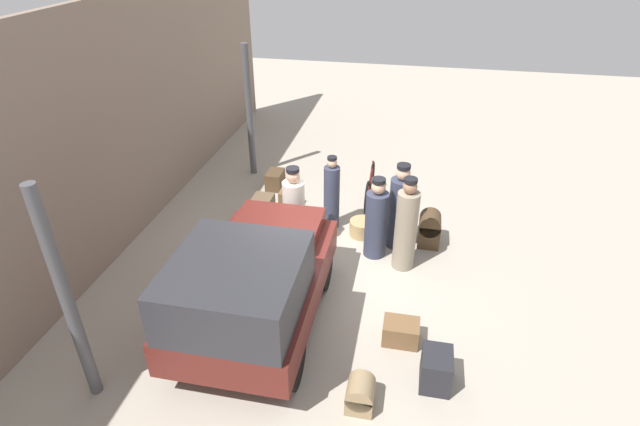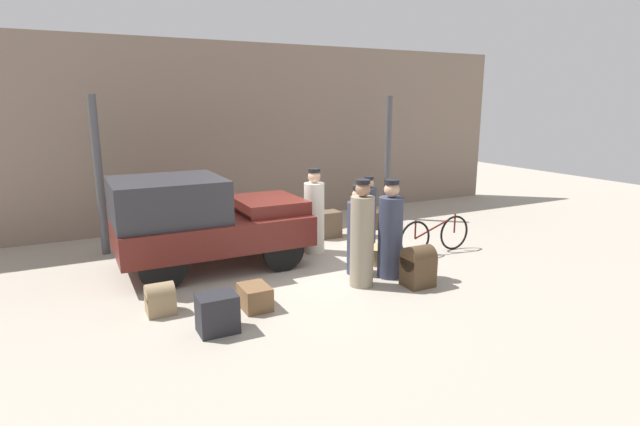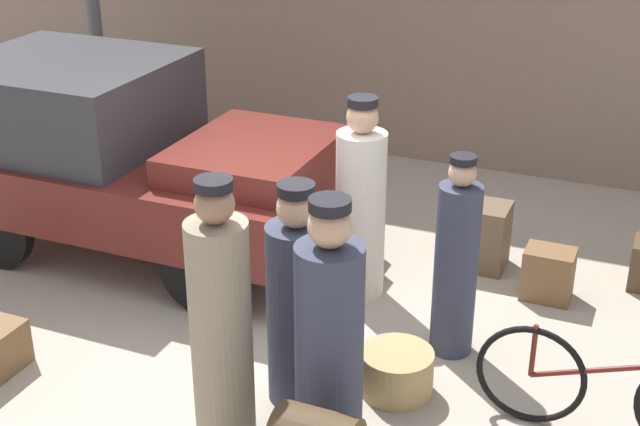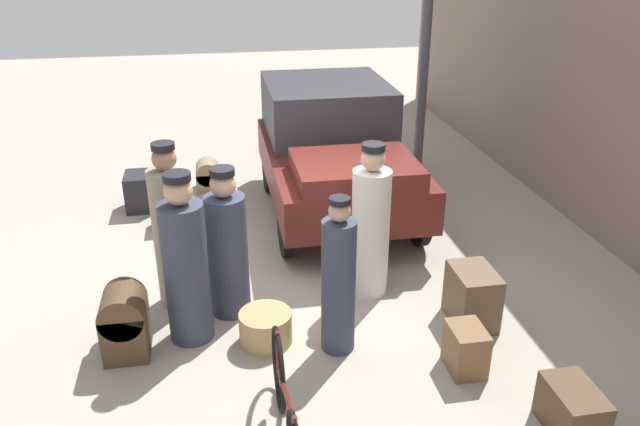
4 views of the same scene
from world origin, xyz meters
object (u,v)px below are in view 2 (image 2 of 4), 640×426
at_px(porter_carrying_trunk, 390,234).
at_px(suitcase_small_leather, 327,224).
at_px(conductor_in_dark_uniform, 314,215).
at_px(suitcase_black_upright, 255,297).
at_px(trunk_barrel_dark, 418,266).
at_px(trunk_umber_medium, 362,227).
at_px(wicker_basket, 377,255).
at_px(suitcase_tan_flat, 160,299).
at_px(porter_lifting_near_truck, 359,234).
at_px(trunk_large_brown, 217,313).
at_px(porter_standing_middle, 368,218).
at_px(porter_with_bicycle, 362,238).
at_px(trunk_wicker_pale, 381,219).
at_px(truck, 200,219).
at_px(bicycle, 435,235).

relative_size(porter_carrying_trunk, suitcase_small_leather, 2.91).
bearing_deg(conductor_in_dark_uniform, suitcase_black_upright, -133.81).
bearing_deg(conductor_in_dark_uniform, trunk_barrel_dark, -74.96).
bearing_deg(trunk_barrel_dark, trunk_umber_medium, 75.38).
distance_m(wicker_basket, suitcase_tan_flat, 4.19).
height_order(suitcase_small_leather, suitcase_tan_flat, suitcase_small_leather).
distance_m(porter_lifting_near_truck, trunk_large_brown, 3.20).
bearing_deg(suitcase_tan_flat, trunk_umber_medium, 24.92).
xyz_separation_m(porter_standing_middle, trunk_barrel_dark, (-0.27, -2.01, -0.37)).
bearing_deg(porter_carrying_trunk, porter_with_bicycle, -167.62).
bearing_deg(porter_standing_middle, wicker_basket, -107.16).
distance_m(conductor_in_dark_uniform, suitcase_tan_flat, 3.87).
height_order(porter_carrying_trunk, suitcase_tan_flat, porter_carrying_trunk).
bearing_deg(trunk_large_brown, porter_carrying_trunk, 12.70).
bearing_deg(suitcase_tan_flat, conductor_in_dark_uniform, 27.02).
bearing_deg(suitcase_black_upright, porter_with_bicycle, 2.48).
bearing_deg(trunk_umber_medium, trunk_wicker_pale, 31.21).
bearing_deg(wicker_basket, trunk_large_brown, -157.53).
distance_m(conductor_in_dark_uniform, suitcase_small_leather, 1.28).
distance_m(truck, suitcase_black_upright, 2.38).
bearing_deg(porter_lifting_near_truck, truck, 146.91).
xyz_separation_m(conductor_in_dark_uniform, porter_carrying_trunk, (0.52, -1.96, 0.00)).
bearing_deg(conductor_in_dark_uniform, trunk_wicker_pale, 24.37).
height_order(conductor_in_dark_uniform, trunk_barrel_dark, conductor_in_dark_uniform).
bearing_deg(porter_carrying_trunk, bicycle, 24.38).
relative_size(porter_with_bicycle, suitcase_small_leather, 3.02).
height_order(porter_standing_middle, trunk_barrel_dark, porter_standing_middle).
distance_m(porter_carrying_trunk, suitcase_small_leather, 2.91).
distance_m(conductor_in_dark_uniform, porter_with_bicycle, 2.11).
xyz_separation_m(bicycle, trunk_wicker_pale, (0.21, 2.29, -0.17)).
bearing_deg(suitcase_small_leather, trunk_large_brown, -134.95).
bearing_deg(trunk_large_brown, truck, 79.89).
relative_size(truck, bicycle, 1.97).
bearing_deg(truck, wicker_basket, -22.65).
relative_size(truck, porter_carrying_trunk, 1.97).
xyz_separation_m(trunk_wicker_pale, suitcase_tan_flat, (-5.80, -2.82, 0.02)).
bearing_deg(bicycle, porter_lifting_near_truck, -170.53).
height_order(truck, porter_with_bicycle, porter_with_bicycle).
bearing_deg(bicycle, trunk_barrel_dark, -137.71).
relative_size(porter_standing_middle, suitcase_tan_flat, 3.36).
distance_m(truck, trunk_large_brown, 2.89).
bearing_deg(porter_carrying_trunk, trunk_barrel_dark, -74.87).
relative_size(wicker_basket, suitcase_small_leather, 0.86).
bearing_deg(trunk_barrel_dark, suitcase_tan_flat, 168.63).
relative_size(suitcase_small_leather, trunk_wicker_pale, 1.11).
bearing_deg(conductor_in_dark_uniform, porter_carrying_trunk, -74.99).
bearing_deg(conductor_in_dark_uniform, suitcase_tan_flat, -152.98).
distance_m(porter_standing_middle, porter_lifting_near_truck, 1.30).
distance_m(trunk_large_brown, trunk_barrel_dark, 3.52).
distance_m(suitcase_black_upright, trunk_large_brown, 0.90).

